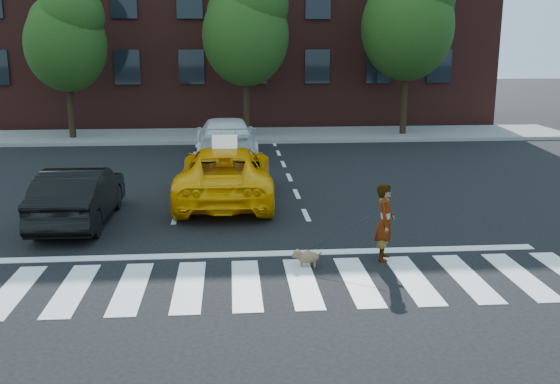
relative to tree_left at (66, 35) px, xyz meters
name	(u,v)px	position (x,y,z in m)	size (l,w,h in m)	color
ground	(246,285)	(6.97, -17.00, -4.44)	(120.00, 120.00, 0.00)	black
crosswalk	(246,284)	(6.97, -17.00, -4.43)	(13.00, 2.40, 0.01)	silver
stop_line	(244,254)	(6.97, -15.40, -4.43)	(12.00, 0.30, 0.01)	silver
sidewalk_far	(235,135)	(6.97, 0.50, -4.37)	(30.00, 4.00, 0.15)	slate
building	(232,7)	(6.97, 8.00, 1.56)	(26.00, 10.00, 12.00)	#471E19
tree_left	(66,35)	(0.00, 0.00, 0.00)	(3.39, 3.38, 6.50)	black
tree_mid	(246,25)	(7.50, 0.00, 0.41)	(3.69, 3.69, 7.10)	black
tree_right	(409,15)	(14.50, 0.00, 0.82)	(4.00, 4.00, 7.70)	black
taxi	(225,174)	(6.59, -10.93, -3.71)	(2.44, 5.28, 1.47)	#FFA905
black_sedan	(79,195)	(3.17, -12.81, -3.77)	(1.42, 4.07, 1.34)	black
white_suv	(226,138)	(6.57, -4.71, -3.69)	(2.11, 5.18, 1.50)	silver
woman	(385,222)	(9.70, -15.90, -3.68)	(0.55, 0.36, 1.52)	#999999
dog	(306,257)	(8.13, -16.17, -4.25)	(0.58, 0.25, 0.33)	olive
taxi_sign	(225,142)	(6.59, -11.13, -2.81)	(0.65, 0.28, 0.32)	white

